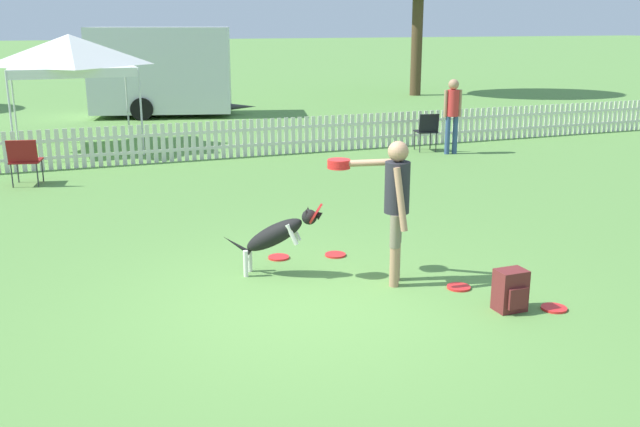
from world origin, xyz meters
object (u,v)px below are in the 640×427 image
object	(u,v)px
frisbee_near_handler	(554,308)
frisbee_near_dog	(279,257)
handler_person	(391,194)
frisbee_far_scatter	(459,287)
equipment_trailer	(162,70)
backpack_on_grass	(511,291)
folding_chair_center	(25,158)
folding_chair_blue_left	(427,129)
canopy_tent_main	(70,54)
spectator_standing	(453,109)
leaping_dog	(278,234)
frisbee_midfield	(335,255)

from	to	relation	value
frisbee_near_handler	frisbee_near_dog	bearing A→B (deg)	129.53
frisbee_near_dog	handler_person	bearing A→B (deg)	-54.18
frisbee_far_scatter	equipment_trailer	world-z (taller)	equipment_trailer
equipment_trailer	backpack_on_grass	bearing A→B (deg)	-72.34
handler_person	equipment_trailer	world-z (taller)	equipment_trailer
handler_person	folding_chair_center	xyz separation A→B (m)	(-3.92, 6.87, -0.52)
frisbee_near_dog	folding_chair_blue_left	world-z (taller)	folding_chair_blue_left
canopy_tent_main	spectator_standing	bearing A→B (deg)	-25.45
frisbee_near_dog	canopy_tent_main	bearing A→B (deg)	101.57
folding_chair_blue_left	canopy_tent_main	distance (m)	8.33
handler_person	leaping_dog	xyz separation A→B (m)	(-1.12, 0.66, -0.52)
frisbee_near_dog	frisbee_far_scatter	distance (m)	2.34
leaping_dog	folding_chair_center	bearing A→B (deg)	-124.47
folding_chair_blue_left	spectator_standing	world-z (taller)	spectator_standing
frisbee_midfield	spectator_standing	xyz separation A→B (m)	(5.22, 5.79, 1.01)
handler_person	folding_chair_center	bearing A→B (deg)	60.97
frisbee_far_scatter	folding_chair_blue_left	distance (m)	8.81
handler_person	frisbee_midfield	distance (m)	1.53
frisbee_far_scatter	leaping_dog	bearing A→B (deg)	147.61
spectator_standing	leaping_dog	bearing A→B (deg)	54.94
frisbee_midfield	folding_chair_blue_left	world-z (taller)	folding_chair_blue_left
handler_person	canopy_tent_main	bearing A→B (deg)	46.18
backpack_on_grass	spectator_standing	distance (m)	9.16
frisbee_midfield	leaping_dog	bearing A→B (deg)	-153.50
spectator_standing	handler_person	bearing A→B (deg)	63.44
frisbee_far_scatter	folding_chair_blue_left	xyz separation A→B (m)	(4.00, 7.83, 0.52)
frisbee_near_dog	spectator_standing	distance (m)	8.24
leaping_dog	frisbee_near_dog	distance (m)	0.82
frisbee_near_handler	backpack_on_grass	world-z (taller)	backpack_on_grass
backpack_on_grass	leaping_dog	bearing A→B (deg)	135.92
frisbee_near_dog	frisbee_far_scatter	xyz separation A→B (m)	(1.56, -1.73, 0.00)
frisbee_midfield	handler_person	bearing A→B (deg)	-79.23
frisbee_near_dog	frisbee_midfield	distance (m)	0.73
leaping_dog	frisbee_far_scatter	size ratio (longest dim) A/B	4.19
handler_person	folding_chair_blue_left	bearing A→B (deg)	-0.96
frisbee_midfield	frisbee_far_scatter	xyz separation A→B (m)	(0.85, -1.57, 0.00)
frisbee_near_handler	frisbee_midfield	world-z (taller)	same
frisbee_near_dog	spectator_standing	bearing A→B (deg)	43.53
canopy_tent_main	equipment_trailer	world-z (taller)	equipment_trailer
leaping_dog	frisbee_far_scatter	world-z (taller)	leaping_dog
backpack_on_grass	folding_chair_center	size ratio (longest dim) A/B	0.51
folding_chair_blue_left	equipment_trailer	size ratio (longest dim) A/B	0.17
frisbee_far_scatter	handler_person	bearing A→B (deg)	144.45
spectator_standing	backpack_on_grass	bearing A→B (deg)	71.90
canopy_tent_main	leaping_dog	bearing A→B (deg)	-80.24
frisbee_near_dog	frisbee_midfield	bearing A→B (deg)	-13.05
frisbee_near_handler	frisbee_far_scatter	distance (m)	1.07
backpack_on_grass	equipment_trailer	bearing A→B (deg)	92.39
folding_chair_blue_left	canopy_tent_main	xyz separation A→B (m)	(-7.48, 3.26, 1.65)
canopy_tent_main	spectator_standing	world-z (taller)	canopy_tent_main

